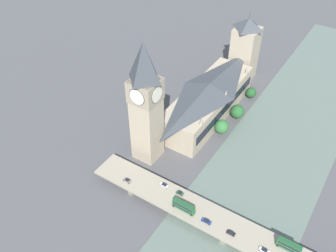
# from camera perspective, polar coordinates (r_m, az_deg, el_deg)

# --- Properties ---
(ground_plane) EXTENTS (600.00, 600.00, 0.00)m
(ground_plane) POSITION_cam_1_polar(r_m,az_deg,el_deg) (236.94, 8.33, -0.47)
(ground_plane) COLOR #4C4C4F
(river_water) EXTENTS (60.05, 360.00, 0.30)m
(river_water) POSITION_cam_1_polar(r_m,az_deg,el_deg) (229.32, 16.40, -3.63)
(river_water) COLOR slate
(river_water) RESTS_ON ground_plane
(parliament_hall) EXTENTS (25.19, 81.49, 24.25)m
(parliament_hall) POSITION_cam_1_polar(r_m,az_deg,el_deg) (239.98, 6.17, 4.06)
(parliament_hall) COLOR tan
(parliament_hall) RESTS_ON ground_plane
(clock_tower) EXTENTS (14.71, 14.71, 72.40)m
(clock_tower) POSITION_cam_1_polar(r_m,az_deg,el_deg) (193.51, -3.41, 3.69)
(clock_tower) COLOR tan
(clock_tower) RESTS_ON ground_plane
(victoria_tower) EXTENTS (16.50, 16.50, 50.35)m
(victoria_tower) POSITION_cam_1_polar(r_m,az_deg,el_deg) (275.55, 11.61, 11.41)
(victoria_tower) COLOR tan
(victoria_tower) RESTS_ON ground_plane
(road_bridge) EXTENTS (152.10, 16.18, 5.38)m
(road_bridge) POSITION_cam_1_polar(r_m,az_deg,el_deg) (183.15, 9.36, -15.08)
(road_bridge) COLOR gray
(road_bridge) RESTS_ON ground_plane
(double_decker_bus_mid) EXTENTS (10.93, 2.65, 4.95)m
(double_decker_bus_mid) POSITION_cam_1_polar(r_m,az_deg,el_deg) (179.44, 17.99, -16.97)
(double_decker_bus_mid) COLOR #235B33
(double_decker_bus_mid) RESTS_ON road_bridge
(double_decker_bus_rear) EXTENTS (11.80, 2.58, 4.80)m
(double_decker_bus_rear) POSITION_cam_1_polar(r_m,az_deg,el_deg) (183.67, 2.41, -12.13)
(double_decker_bus_rear) COLOR #235B33
(double_decker_bus_rear) RESTS_ON road_bridge
(car_northbound_lead) EXTENTS (3.83, 1.90, 1.45)m
(car_northbound_lead) POSITION_cam_1_polar(r_m,az_deg,el_deg) (191.15, 1.82, -10.16)
(car_northbound_lead) COLOR #2D5638
(car_northbound_lead) RESTS_ON road_bridge
(car_northbound_mid) EXTENTS (4.71, 1.81, 1.31)m
(car_northbound_mid) POSITION_cam_1_polar(r_m,az_deg,el_deg) (194.49, -0.59, -8.97)
(car_northbound_mid) COLOR silver
(car_northbound_mid) RESTS_ON road_bridge
(car_northbound_tail) EXTENTS (4.69, 1.80, 1.29)m
(car_northbound_tail) POSITION_cam_1_polar(r_m,az_deg,el_deg) (177.84, 14.46, -17.86)
(car_northbound_tail) COLOR silver
(car_northbound_tail) RESTS_ON road_bridge
(car_southbound_lead) EXTENTS (4.79, 1.90, 1.37)m
(car_southbound_lead) POSITION_cam_1_polar(r_m,az_deg,el_deg) (181.83, 5.88, -14.23)
(car_southbound_lead) COLOR navy
(car_southbound_lead) RESTS_ON road_bridge
(car_southbound_mid) EXTENTS (4.18, 1.83, 1.48)m
(car_southbound_mid) POSITION_cam_1_polar(r_m,az_deg,el_deg) (197.52, -6.25, -8.24)
(car_southbound_mid) COLOR slate
(car_southbound_mid) RESTS_ON road_bridge
(car_southbound_tail) EXTENTS (3.94, 1.79, 1.35)m
(car_southbound_tail) POSITION_cam_1_polar(r_m,az_deg,el_deg) (179.69, 9.59, -15.78)
(car_southbound_tail) COLOR black
(car_southbound_tail) RESTS_ON road_bridge
(tree_embankment_near) EXTENTS (7.13, 7.13, 8.66)m
(tree_embankment_near) POSITION_cam_1_polar(r_m,az_deg,el_deg) (262.77, 12.56, 4.99)
(tree_embankment_near) COLOR brown
(tree_embankment_near) RESTS_ON ground_plane
(tree_embankment_mid) EXTENTS (8.72, 8.72, 10.75)m
(tree_embankment_mid) POSITION_cam_1_polar(r_m,az_deg,el_deg) (228.82, 8.19, -0.09)
(tree_embankment_mid) COLOR brown
(tree_embankment_mid) RESTS_ON ground_plane
(tree_embankment_far) EXTENTS (8.88, 8.88, 10.61)m
(tree_embankment_far) POSITION_cam_1_polar(r_m,az_deg,el_deg) (242.34, 10.53, 2.20)
(tree_embankment_far) COLOR brown
(tree_embankment_far) RESTS_ON ground_plane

